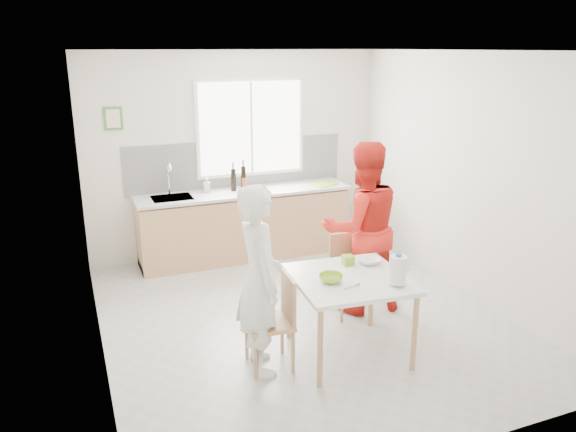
# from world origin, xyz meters

# --- Properties ---
(ground) EXTENTS (4.50, 4.50, 0.00)m
(ground) POSITION_xyz_m (0.00, 0.00, 0.00)
(ground) COLOR #B7B7B2
(ground) RESTS_ON ground
(room_shell) EXTENTS (4.50, 4.50, 4.50)m
(room_shell) POSITION_xyz_m (0.00, 0.00, 1.64)
(room_shell) COLOR silver
(room_shell) RESTS_ON ground
(window) EXTENTS (1.50, 0.06, 1.30)m
(window) POSITION_xyz_m (0.20, 2.23, 1.70)
(window) COLOR white
(window) RESTS_ON room_shell
(backsplash) EXTENTS (3.00, 0.02, 0.65)m
(backsplash) POSITION_xyz_m (0.00, 2.24, 1.23)
(backsplash) COLOR white
(backsplash) RESTS_ON room_shell
(picture_frame) EXTENTS (0.22, 0.03, 0.28)m
(picture_frame) POSITION_xyz_m (-1.55, 2.23, 1.90)
(picture_frame) COLOR #3F7D39
(picture_frame) RESTS_ON room_shell
(kitchen_counter) EXTENTS (2.84, 0.64, 1.37)m
(kitchen_counter) POSITION_xyz_m (-0.00, 1.95, 0.42)
(kitchen_counter) COLOR tan
(kitchen_counter) RESTS_ON ground
(dining_table) EXTENTS (1.07, 1.07, 0.76)m
(dining_table) POSITION_xyz_m (0.11, -0.81, 0.68)
(dining_table) COLOR white
(dining_table) RESTS_ON ground
(chair_left) EXTENTS (0.42, 0.42, 0.85)m
(chair_left) POSITION_xyz_m (-0.58, -0.75, 0.47)
(chair_left) COLOR tan
(chair_left) RESTS_ON ground
(chair_far) EXTENTS (0.42, 0.42, 0.85)m
(chair_far) POSITION_xyz_m (0.52, -0.02, 0.47)
(chair_far) COLOR tan
(chair_far) RESTS_ON ground
(person_white) EXTENTS (0.45, 0.64, 1.67)m
(person_white) POSITION_xyz_m (-0.72, -0.73, 0.84)
(person_white) COLOR white
(person_white) RESTS_ON ground
(person_red) EXTENTS (0.94, 0.77, 1.83)m
(person_red) POSITION_xyz_m (0.66, -0.01, 0.91)
(person_red) COLOR red
(person_red) RESTS_ON ground
(bowl_green) EXTENTS (0.23, 0.23, 0.07)m
(bowl_green) POSITION_xyz_m (-0.10, -0.84, 0.79)
(bowl_green) COLOR #94BB2B
(bowl_green) RESTS_ON dining_table
(bowl_white) EXTENTS (0.24, 0.24, 0.05)m
(bowl_white) POSITION_xyz_m (0.43, -0.58, 0.79)
(bowl_white) COLOR white
(bowl_white) RESTS_ON dining_table
(milk_jug) EXTENTS (0.21, 0.15, 0.27)m
(milk_jug) POSITION_xyz_m (0.40, -1.11, 0.91)
(milk_jug) COLOR white
(milk_jug) RESTS_ON dining_table
(green_box) EXTENTS (0.11, 0.11, 0.09)m
(green_box) POSITION_xyz_m (0.23, -0.53, 0.81)
(green_box) COLOR #7DB62A
(green_box) RESTS_ON dining_table
(spoon) EXTENTS (0.16, 0.05, 0.01)m
(spoon) POSITION_xyz_m (0.01, -1.02, 0.77)
(spoon) COLOR #A5A5AA
(spoon) RESTS_ON dining_table
(cutting_board) EXTENTS (0.42, 0.36, 0.01)m
(cutting_board) POSITION_xyz_m (1.10, 1.86, 0.93)
(cutting_board) COLOR #9FCE2F
(cutting_board) RESTS_ON kitchen_counter
(wine_bottle_a) EXTENTS (0.07, 0.07, 0.32)m
(wine_bottle_a) POSITION_xyz_m (0.01, 2.02, 1.08)
(wine_bottle_a) COLOR black
(wine_bottle_a) RESTS_ON kitchen_counter
(wine_bottle_b) EXTENTS (0.07, 0.07, 0.30)m
(wine_bottle_b) POSITION_xyz_m (-0.13, 2.00, 1.07)
(wine_bottle_b) COLOR black
(wine_bottle_b) RESTS_ON kitchen_counter
(jar_amber) EXTENTS (0.06, 0.06, 0.16)m
(jar_amber) POSITION_xyz_m (0.01, 1.97, 1.00)
(jar_amber) COLOR brown
(jar_amber) RESTS_ON kitchen_counter
(soap_bottle) EXTENTS (0.10, 0.10, 0.18)m
(soap_bottle) POSITION_xyz_m (-0.47, 2.08, 1.01)
(soap_bottle) COLOR #999999
(soap_bottle) RESTS_ON kitchen_counter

